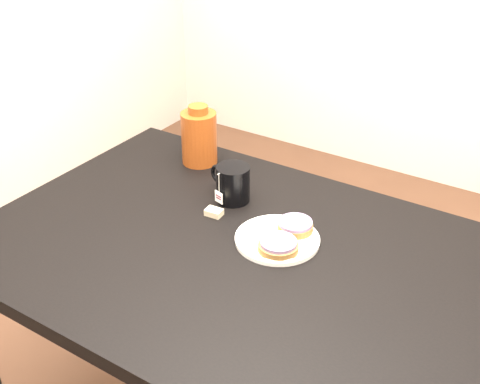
# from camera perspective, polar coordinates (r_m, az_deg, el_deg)

# --- Properties ---
(table) EXTENTS (1.40, 0.90, 0.75)m
(table) POSITION_cam_1_polar(r_m,az_deg,el_deg) (1.53, 1.11, -8.40)
(table) COLOR black
(table) RESTS_ON ground_plane
(plate) EXTENTS (0.21, 0.21, 0.02)m
(plate) POSITION_cam_1_polar(r_m,az_deg,el_deg) (1.52, 3.56, -4.44)
(plate) COLOR white
(plate) RESTS_ON table
(bagel_back) EXTENTS (0.10, 0.10, 0.03)m
(bagel_back) POSITION_cam_1_polar(r_m,az_deg,el_deg) (1.55, 5.27, -3.21)
(bagel_back) COLOR brown
(bagel_back) RESTS_ON plate
(bagel_front) EXTENTS (0.14, 0.14, 0.03)m
(bagel_front) POSITION_cam_1_polar(r_m,az_deg,el_deg) (1.47, 3.66, -5.09)
(bagel_front) COLOR brown
(bagel_front) RESTS_ON plate
(mug) EXTENTS (0.15, 0.12, 0.10)m
(mug) POSITION_cam_1_polar(r_m,az_deg,el_deg) (1.67, -0.73, 0.84)
(mug) COLOR black
(mug) RESTS_ON table
(teabag_pouch) EXTENTS (0.05, 0.04, 0.02)m
(teabag_pouch) POSITION_cam_1_polar(r_m,az_deg,el_deg) (1.63, -2.48, -1.93)
(teabag_pouch) COLOR #C6B793
(teabag_pouch) RESTS_ON table
(bagel_package) EXTENTS (0.11, 0.11, 0.19)m
(bagel_package) POSITION_cam_1_polar(r_m,az_deg,el_deg) (1.87, -3.90, 5.24)
(bagel_package) COLOR #60240C
(bagel_package) RESTS_ON table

